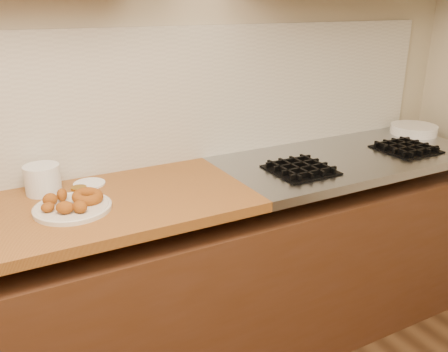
{
  "coord_description": "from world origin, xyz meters",
  "views": [
    {
      "loc": [
        -0.42,
        0.05,
        1.6
      ],
      "look_at": [
        0.43,
        1.64,
        0.93
      ],
      "focal_mm": 38.0,
      "sensor_mm": 36.0,
      "label": 1
    }
  ],
  "objects_px": {
    "ring_donut": "(87,197)",
    "plate_stack": "(414,129)",
    "plastic_tub": "(43,179)",
    "donut_plate": "(73,208)"
  },
  "relations": [
    {
      "from": "ring_donut",
      "to": "plate_stack",
      "type": "relative_size",
      "value": 0.45
    },
    {
      "from": "ring_donut",
      "to": "donut_plate",
      "type": "bearing_deg",
      "value": -166.06
    },
    {
      "from": "donut_plate",
      "to": "ring_donut",
      "type": "height_order",
      "value": "ring_donut"
    },
    {
      "from": "plate_stack",
      "to": "ring_donut",
      "type": "bearing_deg",
      "value": -175.83
    },
    {
      "from": "donut_plate",
      "to": "plastic_tub",
      "type": "distance_m",
      "value": 0.23
    },
    {
      "from": "plastic_tub",
      "to": "donut_plate",
      "type": "bearing_deg",
      "value": -73.77
    },
    {
      "from": "ring_donut",
      "to": "plate_stack",
      "type": "distance_m",
      "value": 1.84
    },
    {
      "from": "plate_stack",
      "to": "plastic_tub",
      "type": "bearing_deg",
      "value": 178.0
    },
    {
      "from": "ring_donut",
      "to": "plastic_tub",
      "type": "xyz_separation_m",
      "value": [
        -0.12,
        0.2,
        0.02
      ]
    },
    {
      "from": "ring_donut",
      "to": "plate_stack",
      "type": "xyz_separation_m",
      "value": [
        1.84,
        0.13,
        -0.01
      ]
    }
  ]
}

